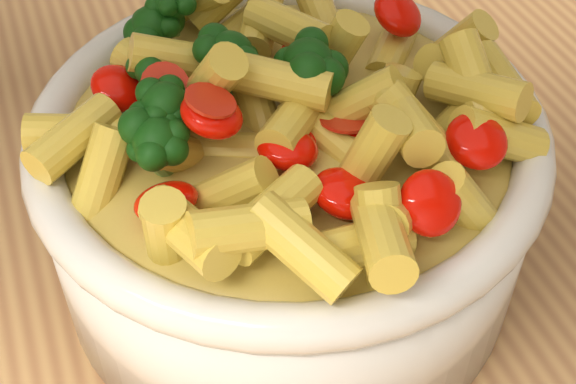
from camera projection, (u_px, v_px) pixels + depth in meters
name	position (u px, v px, depth m)	size (l,w,h in m)	color
serving_bowl	(288.00, 190.00, 0.43)	(0.26, 0.26, 0.11)	silver
pasta_salad	(288.00, 87.00, 0.38)	(0.21, 0.21, 0.05)	#E4C848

